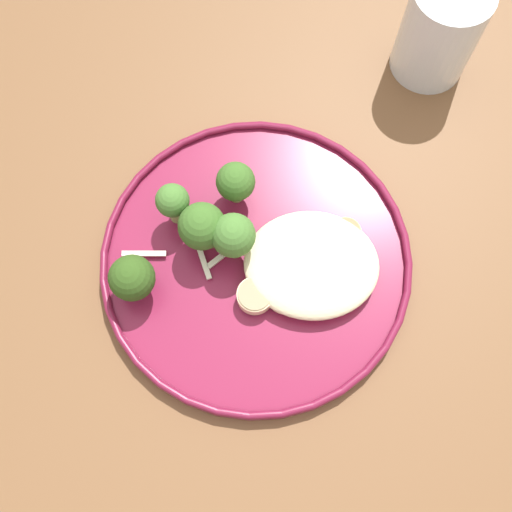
% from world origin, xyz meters
% --- Properties ---
extents(ground, '(6.00, 6.00, 0.00)m').
position_xyz_m(ground, '(0.00, 0.00, 0.00)').
color(ground, '#47423D').
extents(wooden_dining_table, '(1.40, 1.00, 0.74)m').
position_xyz_m(wooden_dining_table, '(0.00, 0.00, 0.66)').
color(wooden_dining_table, brown).
rests_on(wooden_dining_table, ground).
extents(dinner_plate, '(0.29, 0.29, 0.02)m').
position_xyz_m(dinner_plate, '(0.05, -0.03, 0.75)').
color(dinner_plate, maroon).
rests_on(dinner_plate, wooden_dining_table).
extents(noodle_bed, '(0.12, 0.10, 0.03)m').
position_xyz_m(noodle_bed, '(0.00, -0.02, 0.76)').
color(noodle_bed, beige).
rests_on(noodle_bed, dinner_plate).
extents(seared_scallop_large_seared, '(0.03, 0.03, 0.01)m').
position_xyz_m(seared_scallop_large_seared, '(0.02, 0.01, 0.76)').
color(seared_scallop_large_seared, beige).
rests_on(seared_scallop_large_seared, dinner_plate).
extents(seared_scallop_right_edge, '(0.03, 0.03, 0.01)m').
position_xyz_m(seared_scallop_right_edge, '(0.05, 0.01, 0.76)').
color(seared_scallop_right_edge, beige).
rests_on(seared_scallop_right_edge, dinner_plate).
extents(seared_scallop_half_hidden, '(0.03, 0.03, 0.01)m').
position_xyz_m(seared_scallop_half_hidden, '(0.00, -0.04, 0.76)').
color(seared_scallop_half_hidden, '#DBB77A').
rests_on(seared_scallop_half_hidden, dinner_plate).
extents(seared_scallop_on_noodles, '(0.03, 0.03, 0.01)m').
position_xyz_m(seared_scallop_on_noodles, '(-0.03, -0.06, 0.76)').
color(seared_scallop_on_noodles, '#DBB77A').
rests_on(seared_scallop_on_noodles, dinner_plate).
extents(seared_scallop_rear_pale, '(0.03, 0.03, 0.01)m').
position_xyz_m(seared_scallop_rear_pale, '(0.03, -0.02, 0.76)').
color(seared_scallop_rear_pale, beige).
rests_on(seared_scallop_rear_pale, dinner_plate).
extents(seared_scallop_tilted_round, '(0.03, 0.03, 0.01)m').
position_xyz_m(seared_scallop_tilted_round, '(0.00, -0.02, 0.76)').
color(seared_scallop_tilted_round, beige).
rests_on(seared_scallop_tilted_round, dinner_plate).
extents(broccoli_floret_right_tilted, '(0.03, 0.03, 0.05)m').
position_xyz_m(broccoli_floret_right_tilted, '(0.13, -0.07, 0.78)').
color(broccoli_floret_right_tilted, '#89A356').
rests_on(broccoli_floret_right_tilted, dinner_plate).
extents(broccoli_floret_small_sprig, '(0.04, 0.04, 0.06)m').
position_xyz_m(broccoli_floret_small_sprig, '(0.10, -0.05, 0.79)').
color(broccoli_floret_small_sprig, '#7A994C').
rests_on(broccoli_floret_small_sprig, dinner_plate).
extents(broccoli_floret_center_pile, '(0.04, 0.04, 0.06)m').
position_xyz_m(broccoli_floret_center_pile, '(0.07, -0.04, 0.79)').
color(broccoli_floret_center_pile, '#7A994C').
rests_on(broccoli_floret_center_pile, dinner_plate).
extents(broccoli_floret_split_head, '(0.04, 0.04, 0.05)m').
position_xyz_m(broccoli_floret_split_head, '(0.07, -0.09, 0.78)').
color(broccoli_floret_split_head, '#89A356').
rests_on(broccoli_floret_split_head, dinner_plate).
extents(broccoli_floret_rear_charred, '(0.04, 0.04, 0.05)m').
position_xyz_m(broccoli_floret_rear_charred, '(0.16, 0.00, 0.78)').
color(broccoli_floret_rear_charred, '#7A994C').
rests_on(broccoli_floret_rear_charred, dinner_plate).
extents(onion_sliver_pale_crescent, '(0.03, 0.06, 0.00)m').
position_xyz_m(onion_sliver_pale_crescent, '(0.10, -0.04, 0.75)').
color(onion_sliver_pale_crescent, silver).
rests_on(onion_sliver_pale_crescent, dinner_plate).
extents(onion_sliver_long_sliver, '(0.04, 0.03, 0.00)m').
position_xyz_m(onion_sliver_long_sliver, '(0.08, -0.04, 0.75)').
color(onion_sliver_long_sliver, silver).
rests_on(onion_sliver_long_sliver, dinner_plate).
extents(onion_sliver_short_strip, '(0.04, 0.01, 0.00)m').
position_xyz_m(onion_sliver_short_strip, '(0.15, -0.03, 0.75)').
color(onion_sliver_short_strip, silver).
rests_on(onion_sliver_short_strip, dinner_plate).
extents(water_glass, '(0.08, 0.08, 0.10)m').
position_xyz_m(water_glass, '(-0.12, -0.26, 0.78)').
color(water_glass, silver).
rests_on(water_glass, wooden_dining_table).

